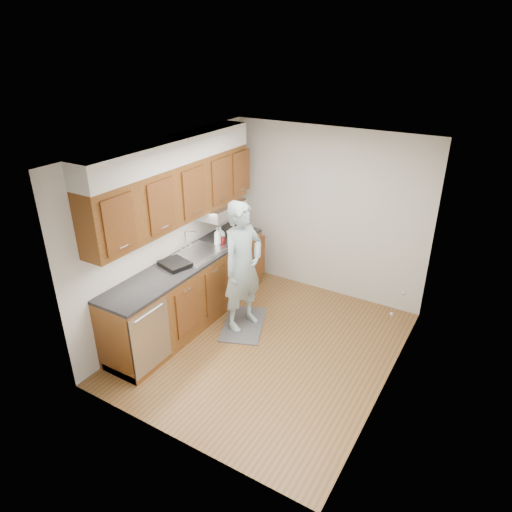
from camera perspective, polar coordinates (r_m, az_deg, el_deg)
The scene contains 15 objects.
floor at distance 5.95m, azimuth 1.38°, elevation -11.24°, with size 3.50×3.50×0.00m, color brown.
ceiling at distance 4.88m, azimuth 1.69°, elevation 12.94°, with size 3.50×3.50×0.00m, color white.
wall_left at distance 6.10m, azimuth -10.85°, elevation 2.81°, with size 0.02×3.50×2.50m, color beige.
wall_right at distance 4.83m, azimuth 17.25°, elevation -4.37°, with size 0.02×3.50×2.50m, color beige.
wall_back at distance 6.76m, azimuth 8.88°, elevation 5.25°, with size 3.00×0.02×2.50m, color beige.
counter at distance 6.26m, azimuth -8.20°, elevation -4.15°, with size 0.64×2.80×1.30m.
upper_cabinets at distance 5.80m, azimuth -9.85°, elevation 9.02°, with size 0.47×2.80×1.21m.
closet_door at distance 5.20m, azimuth 17.67°, elevation -5.03°, with size 0.02×1.22×2.05m, color beige.
floor_mat at distance 6.35m, azimuth -1.56°, elevation -8.52°, with size 0.53×0.89×0.02m, color #5C5C5E.
person at distance 5.84m, azimuth -1.67°, elevation -0.31°, with size 0.71×0.47×2.00m, color #96B2B7.
soap_bottle_a at distance 6.39m, azimuth -4.84°, elevation 2.49°, with size 0.10×0.10×0.26m, color white.
soap_bottle_b at distance 6.59m, azimuth -2.80°, elevation 3.10°, with size 0.09×0.10×0.21m, color white.
soap_bottle_c at distance 6.58m, azimuth -4.52°, elevation 2.90°, with size 0.15×0.15×0.19m, color white.
soda_can at distance 6.42m, azimuth -4.14°, elevation 1.89°, with size 0.06×0.06×0.10m, color maroon.
dish_rack at distance 5.89m, azimuth -10.09°, elevation -0.99°, with size 0.37×0.31×0.06m, color black.
Camera 1 is at (2.32, -4.15, 3.58)m, focal length 32.00 mm.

